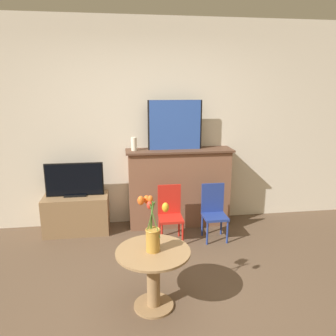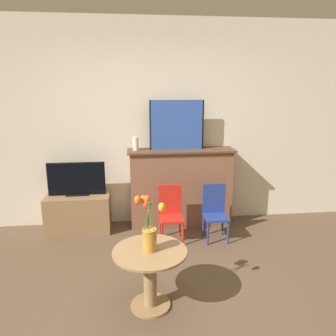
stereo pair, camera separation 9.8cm
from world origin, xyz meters
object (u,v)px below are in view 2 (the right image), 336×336
at_px(painting, 177,125).
at_px(vase_tulips, 149,230).
at_px(tv_monitor, 76,179).
at_px(chair_red, 171,211).
at_px(chair_blue, 215,210).

relative_size(painting, vase_tulips, 1.51).
xyz_separation_m(tv_monitor, chair_red, (1.16, -0.40, -0.33)).
bearing_deg(tv_monitor, vase_tulips, -63.05).
bearing_deg(chair_red, painting, 74.04).
bearing_deg(vase_tulips, painting, 74.78).
relative_size(chair_red, vase_tulips, 1.47).
height_order(chair_red, chair_blue, same).
bearing_deg(painting, tv_monitor, -177.33).
distance_m(tv_monitor, vase_tulips, 1.84).
xyz_separation_m(chair_blue, vase_tulips, (-0.88, -1.22, 0.34)).
distance_m(painting, chair_blue, 1.18).
xyz_separation_m(painting, chair_blue, (0.41, -0.48, -0.99)).
relative_size(tv_monitor, vase_tulips, 1.55).
bearing_deg(vase_tulips, tv_monitor, 116.95).
distance_m(chair_blue, vase_tulips, 1.54).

